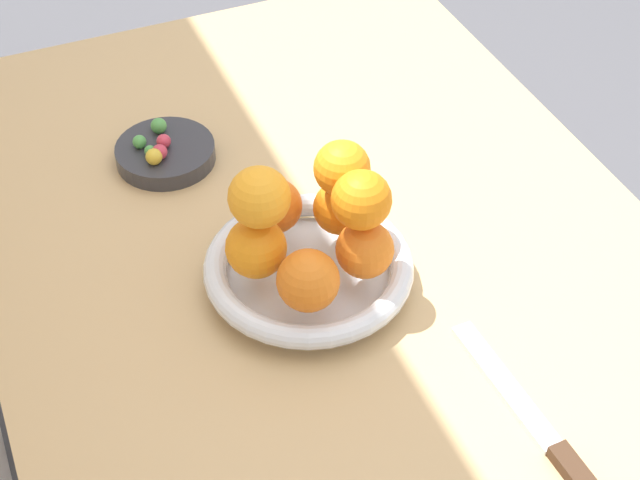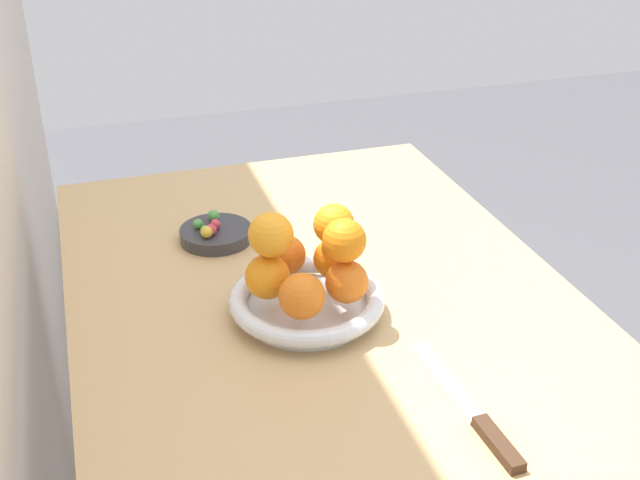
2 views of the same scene
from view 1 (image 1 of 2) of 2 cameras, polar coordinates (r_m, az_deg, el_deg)
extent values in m
cube|color=tan|center=(1.13, 0.41, -1.25)|extent=(1.10, 0.76, 0.04)
cylinder|color=tan|center=(1.81, 3.53, 3.24)|extent=(0.05, 0.05, 0.70)
cylinder|color=tan|center=(1.69, -16.46, -2.37)|extent=(0.05, 0.05, 0.70)
cylinder|color=silver|center=(1.07, -0.66, -2.32)|extent=(0.19, 0.19, 0.01)
torus|color=silver|center=(1.06, -0.67, -1.56)|extent=(0.23, 0.23, 0.03)
cylinder|color=#333338|center=(1.25, -8.98, 5.01)|extent=(0.12, 0.12, 0.02)
sphere|color=orange|center=(1.06, 1.17, 1.88)|extent=(0.06, 0.06, 0.06)
sphere|color=orange|center=(1.07, -2.66, 2.01)|extent=(0.06, 0.06, 0.06)
sphere|color=orange|center=(1.02, -3.74, -0.46)|extent=(0.06, 0.06, 0.06)
sphere|color=orange|center=(0.98, -0.70, -2.37)|extent=(0.06, 0.06, 0.06)
sphere|color=orange|center=(1.02, 2.63, -0.55)|extent=(0.06, 0.06, 0.06)
sphere|color=orange|center=(0.98, -3.55, 2.50)|extent=(0.06, 0.06, 0.06)
sphere|color=orange|center=(1.02, 1.29, 4.20)|extent=(0.06, 0.06, 0.06)
sphere|color=orange|center=(0.98, 2.43, 2.35)|extent=(0.06, 0.06, 0.06)
sphere|color=#4C9947|center=(1.24, -10.46, 5.64)|extent=(0.02, 0.02, 0.02)
sphere|color=#4C9947|center=(1.22, -9.87, 5.13)|extent=(0.01, 0.01, 0.01)
sphere|color=#4C9947|center=(1.26, -9.37, 6.57)|extent=(0.02, 0.02, 0.02)
sphere|color=#C6384C|center=(1.23, -9.08, 5.69)|extent=(0.02, 0.02, 0.02)
sphere|color=gold|center=(1.21, -9.64, 4.80)|extent=(0.02, 0.02, 0.02)
sphere|color=#C6384C|center=(1.22, -9.31, 5.08)|extent=(0.02, 0.02, 0.02)
cube|color=silver|center=(1.00, 10.71, -8.26)|extent=(0.17, 0.03, 0.01)
camera|label=2|loc=(0.28, 131.16, -62.04)|focal=45.00mm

